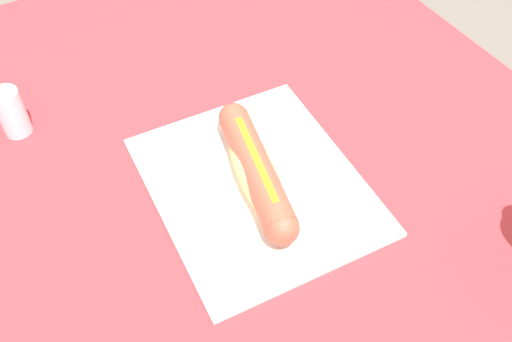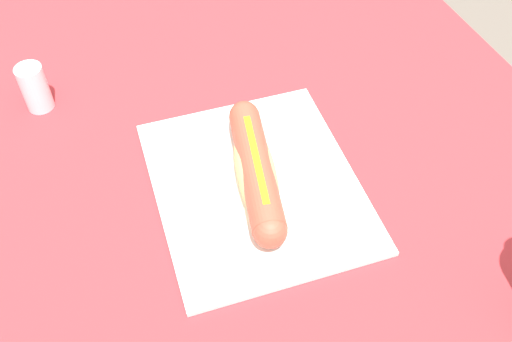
# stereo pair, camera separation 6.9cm
# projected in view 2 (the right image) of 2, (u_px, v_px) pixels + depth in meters

# --- Properties ---
(dining_table) EXTENTS (1.24, 0.99, 0.78)m
(dining_table) POSITION_uv_depth(u_px,v_px,m) (234.00, 303.00, 0.75)
(dining_table) COLOR brown
(dining_table) RESTS_ON ground
(paper_wrapper) EXTENTS (0.30, 0.26, 0.01)m
(paper_wrapper) POSITION_uv_depth(u_px,v_px,m) (256.00, 185.00, 0.71)
(paper_wrapper) COLOR white
(paper_wrapper) RESTS_ON dining_table
(hot_dog) EXTENTS (0.22, 0.08, 0.05)m
(hot_dog) POSITION_uv_depth(u_px,v_px,m) (256.00, 170.00, 0.69)
(hot_dog) COLOR #E5BC75
(hot_dog) RESTS_ON paper_wrapper
(salt_shaker) EXTENTS (0.04, 0.04, 0.07)m
(salt_shaker) POSITION_uv_depth(u_px,v_px,m) (35.00, 88.00, 0.78)
(salt_shaker) COLOR silver
(salt_shaker) RESTS_ON dining_table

